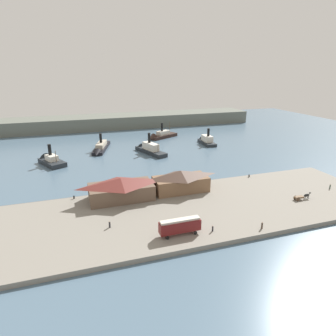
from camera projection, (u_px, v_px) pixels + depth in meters
ground_plane at (176, 183)px, 104.51m from camera, size 320.00×320.00×0.00m
quay_promenade at (202, 208)px, 84.54m from camera, size 110.00×36.00×1.20m
seawall_edge at (180, 186)px, 101.11m from camera, size 110.00×0.80×1.00m
ferry_shed_east_terminal at (121, 188)px, 88.17m from camera, size 18.91×9.84×6.58m
ferry_shed_west_terminal at (181, 181)px, 93.96m from camera, size 17.25×8.25×6.76m
street_tram at (180, 226)px, 69.43m from camera, size 9.84×2.47×4.01m
horse_cart at (302, 196)px, 88.61m from camera, size 5.62×1.36×1.87m
pedestrian_walking_east at (110, 225)px, 73.04m from camera, size 0.43×0.43×1.72m
pedestrian_walking_west at (330, 187)px, 96.46m from camera, size 0.38×0.38×1.55m
pedestrian_standing_center at (262, 226)px, 72.53m from camera, size 0.44×0.44×1.77m
pedestrian_near_cart at (213, 229)px, 71.36m from camera, size 0.38×0.38×1.53m
mooring_post_west at (74, 197)px, 89.20m from camera, size 0.44×0.44×0.90m
mooring_post_east at (249, 176)px, 106.82m from camera, size 0.44×0.44×0.90m
ferry_moored_east at (206, 140)px, 158.53m from camera, size 6.14×15.85×10.23m
ferry_departing_north at (148, 149)px, 141.72m from camera, size 11.44×21.95×10.90m
ferry_approaching_east at (100, 148)px, 144.72m from camera, size 11.92×25.81×9.47m
ferry_mid_harbor at (160, 136)px, 170.27m from camera, size 19.89×14.12×10.29m
ferry_near_quay at (50, 161)px, 125.24m from camera, size 12.10×16.47×10.39m
far_headland at (120, 121)px, 202.11m from camera, size 180.00×24.00×8.00m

